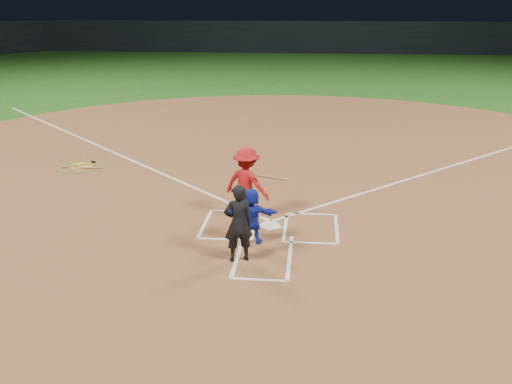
# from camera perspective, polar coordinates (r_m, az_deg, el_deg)

# --- Properties ---
(ground) EXTENTS (120.00, 120.00, 0.00)m
(ground) POSITION_cam_1_polar(r_m,az_deg,el_deg) (13.75, 1.41, -3.46)
(ground) COLOR #1C4F13
(ground) RESTS_ON ground
(home_plate_dirt) EXTENTS (28.00, 28.00, 0.01)m
(home_plate_dirt) POSITION_cam_1_polar(r_m,az_deg,el_deg) (19.43, 2.79, 3.19)
(home_plate_dirt) COLOR brown
(home_plate_dirt) RESTS_ON ground
(stadium_wall_far) EXTENTS (80.00, 1.20, 3.20)m
(stadium_wall_far) POSITION_cam_1_polar(r_m,az_deg,el_deg) (60.82, 5.07, 15.19)
(stadium_wall_far) COLOR black
(stadium_wall_far) RESTS_ON ground
(home_plate) EXTENTS (0.60, 0.60, 0.02)m
(home_plate) POSITION_cam_1_polar(r_m,az_deg,el_deg) (13.74, 1.42, -3.38)
(home_plate) COLOR white
(home_plate) RESTS_ON home_plate_dirt
(on_deck_circle) EXTENTS (1.70, 1.70, 0.01)m
(on_deck_circle) POSITION_cam_1_polar(r_m,az_deg,el_deg) (19.54, -16.97, 2.51)
(on_deck_circle) COLOR brown
(on_deck_circle) RESTS_ON home_plate_dirt
(on_deck_logo) EXTENTS (0.80, 0.80, 0.00)m
(on_deck_logo) POSITION_cam_1_polar(r_m,az_deg,el_deg) (19.54, -16.97, 2.53)
(on_deck_logo) COLOR yellow
(on_deck_logo) RESTS_ON on_deck_circle
(on_deck_bat_a) EXTENTS (0.63, 0.65, 0.06)m
(on_deck_bat_a) POSITION_cam_1_polar(r_m,az_deg,el_deg) (19.69, -16.30, 2.81)
(on_deck_bat_a) COLOR #A9723E
(on_deck_bat_a) RESTS_ON on_deck_circle
(on_deck_bat_b) EXTENTS (0.72, 0.55, 0.06)m
(on_deck_bat_b) POSITION_cam_1_polar(r_m,az_deg,el_deg) (19.52, -17.63, 2.54)
(on_deck_bat_b) COLOR olive
(on_deck_bat_b) RESTS_ON on_deck_circle
(on_deck_bat_c) EXTENTS (0.84, 0.10, 0.06)m
(on_deck_bat_c) POSITION_cam_1_polar(r_m,az_deg,el_deg) (19.15, -16.48, 2.35)
(on_deck_bat_c) COLOR #A2663B
(on_deck_bat_c) RESTS_ON on_deck_circle
(bat_weight_donut) EXTENTS (0.19, 0.19, 0.05)m
(bat_weight_donut) POSITION_cam_1_polar(r_m,az_deg,el_deg) (19.81, -16.01, 2.90)
(bat_weight_donut) COLOR black
(bat_weight_donut) RESTS_ON on_deck_circle
(catcher) EXTENTS (1.20, 0.45, 1.27)m
(catcher) POSITION_cam_1_polar(r_m,az_deg,el_deg) (12.59, -0.47, -2.41)
(catcher) COLOR #1424A6
(catcher) RESTS_ON home_plate_dirt
(umpire) EXTENTS (0.70, 0.58, 1.65)m
(umpire) POSITION_cam_1_polar(r_m,az_deg,el_deg) (11.69, -1.79, -3.14)
(umpire) COLOR black
(umpire) RESTS_ON home_plate_dirt
(chalk_markings) EXTENTS (28.35, 17.32, 0.01)m
(chalk_markings) POSITION_cam_1_polar(r_m,az_deg,el_deg) (18.74, 2.67, 2.64)
(chalk_markings) COLOR white
(chalk_markings) RESTS_ON home_plate_dirt
(batter_at_plate) EXTENTS (1.65, 1.09, 1.81)m
(batter_at_plate) POSITION_cam_1_polar(r_m,az_deg,el_deg) (13.91, -0.94, 0.82)
(batter_at_plate) COLOR #B31315
(batter_at_plate) RESTS_ON home_plate_dirt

